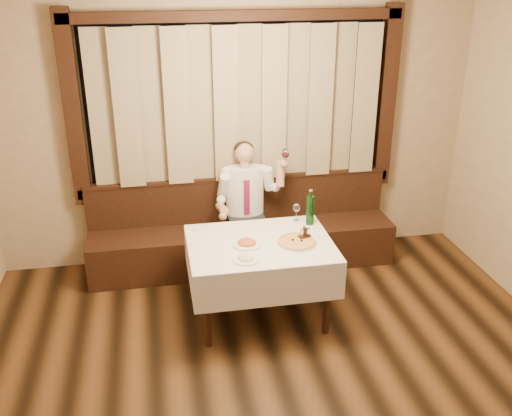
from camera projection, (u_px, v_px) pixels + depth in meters
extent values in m
cube|color=silver|center=(331.00, 13.00, 2.65)|extent=(5.00, 6.00, 0.01)
cube|color=tan|center=(237.00, 131.00, 5.92)|extent=(5.00, 0.01, 2.80)
cube|color=black|center=(237.00, 103.00, 5.78)|extent=(3.00, 0.02, 1.60)
cube|color=orange|center=(169.00, 136.00, 5.77)|extent=(0.50, 0.01, 0.40)
cube|color=black|center=(238.00, 183.00, 6.08)|extent=(3.30, 0.12, 0.10)
cube|color=black|center=(236.00, 15.00, 5.40)|extent=(3.30, 0.12, 0.10)
cube|color=black|center=(73.00, 111.00, 5.47)|extent=(0.16, 0.12, 1.90)
cube|color=black|center=(387.00, 98.00, 6.01)|extent=(0.16, 0.12, 1.90)
cube|color=#8A7D59|center=(238.00, 105.00, 5.69)|extent=(2.90, 0.08, 1.55)
cube|color=black|center=(243.00, 246.00, 6.10)|extent=(3.20, 0.60, 0.45)
cube|color=black|center=(239.00, 199.00, 6.13)|extent=(3.20, 0.12, 0.45)
cube|color=black|center=(238.00, 177.00, 6.04)|extent=(3.20, 0.14, 0.04)
cylinder|color=black|center=(207.00, 310.00, 4.74)|extent=(0.06, 0.06, 0.71)
cylinder|color=black|center=(327.00, 298.00, 4.91)|extent=(0.06, 0.06, 0.71)
cylinder|color=black|center=(199.00, 267.00, 5.41)|extent=(0.06, 0.06, 0.71)
cylinder|color=black|center=(305.00, 258.00, 5.58)|extent=(0.06, 0.06, 0.71)
cube|color=black|center=(260.00, 245.00, 5.01)|extent=(1.20, 0.90, 0.04)
cube|color=white|center=(260.00, 243.00, 5.00)|extent=(1.26, 0.96, 0.01)
cube|color=white|center=(271.00, 288.00, 4.64)|extent=(1.26, 0.01, 0.35)
cube|color=white|center=(251.00, 237.00, 5.50)|extent=(1.26, 0.01, 0.35)
cube|color=white|center=(189.00, 267.00, 4.97)|extent=(0.01, 0.96, 0.35)
cube|color=white|center=(328.00, 254.00, 5.18)|extent=(0.01, 0.96, 0.35)
cylinder|color=white|center=(297.00, 243.00, 4.98)|extent=(0.35, 0.35, 0.01)
cylinder|color=#CF661F|center=(297.00, 242.00, 4.98)|extent=(0.32, 0.32, 0.01)
torus|color=tan|center=(297.00, 241.00, 4.98)|extent=(0.34, 0.34, 0.02)
sphere|color=black|center=(293.00, 240.00, 4.99)|extent=(0.02, 0.02, 0.02)
sphere|color=black|center=(302.00, 241.00, 4.97)|extent=(0.02, 0.02, 0.02)
cylinder|color=white|center=(247.00, 244.00, 4.96)|extent=(0.27, 0.27, 0.02)
ellipsoid|color=#B3361C|center=(247.00, 239.00, 4.94)|extent=(0.16, 0.16, 0.07)
cylinder|color=white|center=(246.00, 259.00, 4.71)|extent=(0.24, 0.24, 0.01)
ellipsoid|color=beige|center=(246.00, 254.00, 4.69)|extent=(0.15, 0.15, 0.07)
cylinder|color=#0F4611|center=(310.00, 210.00, 5.30)|extent=(0.07, 0.07, 0.28)
cylinder|color=#0F4611|center=(311.00, 194.00, 5.23)|extent=(0.03, 0.03, 0.06)
cylinder|color=silver|center=(311.00, 190.00, 5.22)|extent=(0.03, 0.03, 0.01)
cylinder|color=white|center=(296.00, 221.00, 5.41)|extent=(0.06, 0.06, 0.01)
cylinder|color=white|center=(296.00, 216.00, 5.39)|extent=(0.01, 0.01, 0.09)
ellipsoid|color=white|center=(296.00, 208.00, 5.36)|extent=(0.07, 0.07, 0.08)
cube|color=black|center=(305.00, 237.00, 5.05)|extent=(0.12, 0.08, 0.04)
cube|color=black|center=(305.00, 231.00, 5.03)|extent=(0.03, 0.06, 0.08)
cylinder|color=white|center=(302.00, 234.00, 5.02)|extent=(0.03, 0.03, 0.06)
cylinder|color=silver|center=(302.00, 230.00, 5.01)|extent=(0.03, 0.03, 0.01)
cylinder|color=white|center=(308.00, 233.00, 5.05)|extent=(0.03, 0.03, 0.06)
cylinder|color=silver|center=(308.00, 229.00, 5.03)|extent=(0.03, 0.03, 0.01)
cube|color=black|center=(247.00, 225.00, 5.88)|extent=(0.37, 0.42, 0.15)
cube|color=black|center=(241.00, 261.00, 5.80)|extent=(0.10, 0.11, 0.45)
cube|color=black|center=(261.00, 259.00, 5.83)|extent=(0.10, 0.11, 0.45)
ellipsoid|color=white|center=(245.00, 190.00, 5.88)|extent=(0.39, 0.24, 0.50)
cube|color=maroon|center=(247.00, 197.00, 5.77)|extent=(0.06, 0.01, 0.37)
cylinder|color=tan|center=(244.00, 164.00, 5.76)|extent=(0.09, 0.09, 0.07)
sphere|color=tan|center=(244.00, 152.00, 5.71)|extent=(0.20, 0.20, 0.20)
ellipsoid|color=black|center=(244.00, 149.00, 5.73)|extent=(0.20, 0.20, 0.15)
sphere|color=white|center=(226.00, 173.00, 5.76)|extent=(0.12, 0.12, 0.12)
sphere|color=white|center=(263.00, 170.00, 5.83)|extent=(0.12, 0.12, 0.12)
sphere|color=tan|center=(223.00, 216.00, 5.52)|extent=(0.08, 0.08, 0.08)
sphere|color=tan|center=(284.00, 163.00, 5.67)|extent=(0.09, 0.09, 0.09)
cylinder|color=white|center=(285.00, 160.00, 5.63)|extent=(0.01, 0.01, 0.10)
ellipsoid|color=white|center=(285.00, 153.00, 5.59)|extent=(0.08, 0.08, 0.10)
ellipsoid|color=#4C070F|center=(285.00, 155.00, 5.60)|extent=(0.06, 0.06, 0.06)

